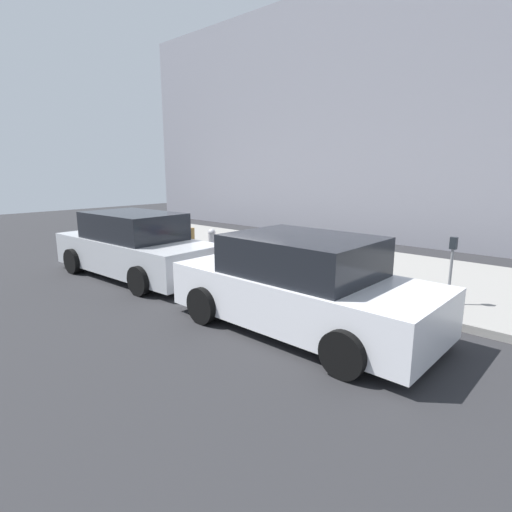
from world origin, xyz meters
name	(u,v)px	position (x,y,z in m)	size (l,w,h in m)	color
ground_plane	(218,272)	(0.00, 0.00, 0.00)	(40.00, 40.00, 0.00)	#28282B
sidewalk_curb	(279,255)	(0.00, -2.50, 0.07)	(18.00, 5.00, 0.14)	gray
building_facade_sidewalk_side	(377,117)	(0.00, -8.50, 4.61)	(24.00, 3.00, 9.23)	gray
suitcase_teal_0	(374,279)	(-3.99, -0.65, 0.43)	(0.51, 0.24, 0.83)	#0F606B
suitcase_maroon_1	(353,272)	(-3.50, -0.65, 0.47)	(0.38, 0.28, 0.95)	maroon
suitcase_navy_2	(334,268)	(-3.06, -0.62, 0.51)	(0.40, 0.26, 0.79)	navy
suitcase_red_3	(317,267)	(-2.62, -0.61, 0.46)	(0.37, 0.23, 0.93)	red
suitcase_olive_4	(302,265)	(-2.17, -0.66, 0.42)	(0.44, 0.28, 0.62)	#59601E
suitcase_silver_5	(286,258)	(-1.67, -0.68, 0.51)	(0.44, 0.25, 1.00)	#9EA0A8
suitcase_black_6	(268,258)	(-1.19, -0.58, 0.47)	(0.43, 0.23, 0.97)	black
suitcase_teal_7	(254,255)	(-0.74, -0.57, 0.47)	(0.36, 0.21, 0.96)	#0F606B
suitcase_maroon_8	(245,253)	(-0.33, -0.66, 0.45)	(0.38, 0.24, 0.87)	maroon
suitcase_navy_9	(232,253)	(0.11, -0.59, 0.41)	(0.38, 0.24, 0.59)	navy
fire_hydrant	(212,243)	(0.94, -0.63, 0.58)	(0.39, 0.21, 0.85)	#99999E
bollard_post	(192,242)	(1.63, -0.48, 0.55)	(0.14, 0.14, 0.82)	brown
parking_meter	(452,261)	(-5.36, -0.88, 0.97)	(0.12, 0.09, 1.27)	slate
parked_car_white_0	(302,286)	(-3.80, 1.63, 0.74)	(4.46, 2.16, 1.57)	silver
parked_car_silver_1	(134,247)	(1.26, 1.63, 0.75)	(4.76, 2.08, 1.59)	#B2B5BA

